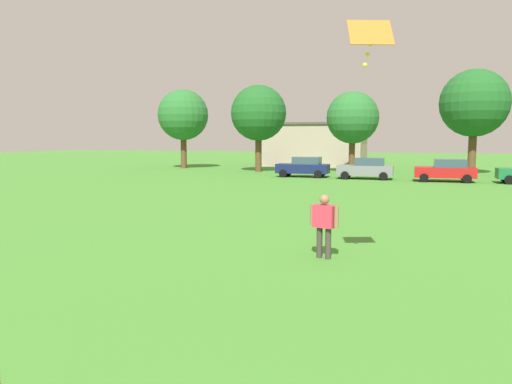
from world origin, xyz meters
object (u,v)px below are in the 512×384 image
adult_bystander (324,221)px  tree_left (258,113)px  kite (370,36)px  tree_center (353,118)px  tree_far_left (183,115)px  parked_car_navy_0 (304,167)px  tree_right (474,103)px  parked_car_gray_1 (366,168)px  parked_car_red_2 (446,170)px

adult_bystander → tree_left: (-11.77, 32.07, 4.52)m
kite → tree_center: tree_center is taller
kite → tree_far_left: tree_far_left is taller
parked_car_navy_0 → tree_right: 16.48m
parked_car_navy_0 → adult_bystander: bearing=103.1°
parked_car_gray_1 → tree_right: tree_right is taller
adult_bystander → tree_center: tree_center is taller
parked_car_navy_0 → tree_center: tree_center is taller
kite → parked_car_red_2: bearing=82.9°
parked_car_gray_1 → parked_car_red_2: 5.90m
kite → parked_car_navy_0: kite is taller
adult_bystander → kite: (1.25, -1.88, 4.42)m
tree_center → tree_right: size_ratio=0.81×
adult_bystander → tree_left: bearing=-55.0°
adult_bystander → tree_center: size_ratio=0.23×
kite → tree_center: size_ratio=0.14×
kite → parked_car_gray_1: kite is taller
adult_bystander → parked_car_gray_1: adult_bystander is taller
parked_car_gray_1 → parked_car_red_2: size_ratio=1.00×
tree_left → tree_center: bearing=9.0°
tree_center → tree_far_left: bearing=175.7°
parked_car_navy_0 → tree_far_left: tree_far_left is taller
tree_center → tree_right: 10.58m
parked_car_gray_1 → tree_far_left: (-19.82, 8.26, 4.76)m
parked_car_red_2 → kite: bearing=82.9°
tree_far_left → parked_car_gray_1: bearing=-22.6°
tree_far_left → parked_car_navy_0: bearing=-27.7°
parked_car_red_2 → tree_far_left: tree_far_left is taller
parked_car_gray_1 → tree_far_left: size_ratio=0.52×
parked_car_navy_0 → parked_car_gray_1: same height
tree_left → tree_right: size_ratio=0.89×
tree_left → parked_car_red_2: bearing=-20.6°
tree_center → parked_car_red_2: bearing=-44.2°
kite → parked_car_navy_0: 30.25m
parked_car_navy_0 → tree_far_left: 17.27m
tree_left → kite: bearing=-69.0°
tree_far_left → tree_center: size_ratio=1.11×
adult_bystander → tree_right: 35.70m
parked_car_gray_1 → parked_car_red_2: same height
parked_car_red_2 → tree_left: (-16.49, 6.21, 4.70)m
parked_car_navy_0 → tree_left: tree_left is taller
parked_car_gray_1 → tree_right: 12.89m
parked_car_navy_0 → tree_left: bearing=-42.4°
adult_bystander → tree_center: 33.83m
parked_car_red_2 → tree_center: size_ratio=0.57×
adult_bystander → tree_left: tree_left is taller
parked_car_navy_0 → tree_center: bearing=-116.6°
adult_bystander → parked_car_navy_0: adult_bystander is taller
tree_center → kite: bearing=-83.0°
kite → tree_far_left: 42.87m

